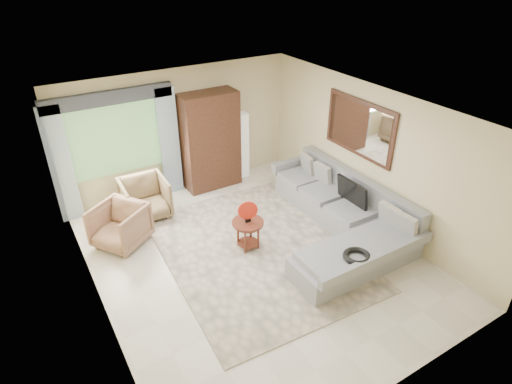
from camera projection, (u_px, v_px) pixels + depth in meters
ground at (254, 257)px, 7.34m from camera, size 6.00×6.00×0.00m
area_rug at (255, 250)px, 7.51m from camera, size 3.21×4.16×0.02m
sectional_sofa at (342, 219)px, 7.87m from camera, size 2.30×3.46×0.90m
tv_screen at (352, 192)px, 7.84m from camera, size 0.14×0.74×0.48m
garden_hose at (357, 256)px, 6.50m from camera, size 0.43×0.43×0.09m
coffee_table at (248, 234)px, 7.44m from camera, size 0.55×0.55×0.55m
red_disc at (248, 210)px, 7.19m from camera, size 0.33×0.15×0.34m
armchair_left at (120, 226)px, 7.50m from camera, size 1.16×1.15×0.77m
armchair_right at (145, 198)px, 8.30m from camera, size 0.88×0.90×0.79m
potted_plant at (103, 214)px, 8.07m from camera, size 0.55×0.50×0.51m
armoire at (210, 141)px, 9.08m from camera, size 1.20×0.55×2.10m
floor_lamp at (242, 145)px, 9.64m from camera, size 0.24×0.24×1.50m
window at (115, 140)px, 8.24m from camera, size 1.80×0.04×1.40m
curtain_left at (61, 166)px, 7.83m from camera, size 0.40×0.08×2.30m
curtain_right at (169, 142)px, 8.77m from camera, size 0.40×0.08×2.30m
valance at (108, 98)px, 7.77m from camera, size 2.40×0.12×0.26m
wall_mirror at (359, 128)px, 7.84m from camera, size 0.05×1.70×1.05m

